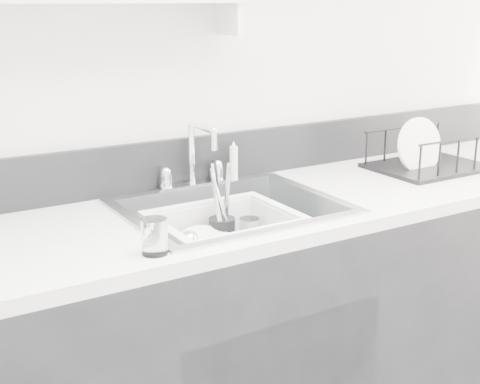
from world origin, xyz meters
TOP-DOWN VIEW (x-y plane):
  - counter_run at (0.00, 1.19)m, footprint 3.20×0.62m
  - backsplash at (0.00, 1.49)m, footprint 3.20×0.02m
  - sink at (0.00, 1.19)m, footprint 0.64×0.52m
  - faucet at (0.00, 1.44)m, footprint 0.26×0.18m
  - side_sprayer at (0.16, 1.44)m, footprint 0.03×0.03m
  - wall_shelf at (-0.35, 1.42)m, footprint 1.00×0.16m
  - wash_tub at (-0.04, 1.16)m, footprint 0.45×0.39m
  - plate_stack at (-0.08, 1.18)m, footprint 0.23×0.22m
  - utensil_cup at (-0.00, 1.25)m, footprint 0.08×0.08m
  - ladle at (-0.08, 1.18)m, footprint 0.23×0.26m
  - tumbler_in_tub at (0.09, 1.22)m, footprint 0.07×0.07m
  - tumbler_counter at (-0.35, 0.96)m, footprint 0.07×0.07m
  - dish_rack at (0.86, 1.22)m, footprint 0.41×0.31m
  - bowl_small at (0.09, 1.14)m, footprint 0.14×0.14m

SIDE VIEW (x-z plane):
  - counter_run at x=0.00m, z-range 0.00..0.92m
  - bowl_small at x=0.09m, z-range 0.77..0.80m
  - plate_stack at x=-0.08m, z-range 0.75..0.84m
  - ladle at x=-0.08m, z-range 0.77..0.84m
  - tumbler_in_tub at x=0.09m, z-range 0.77..0.86m
  - utensil_cup at x=0.00m, z-range 0.69..0.96m
  - sink at x=0.00m, z-range 0.73..0.93m
  - wash_tub at x=-0.04m, z-range 0.75..0.91m
  - tumbler_counter at x=-0.35m, z-range 0.92..1.01m
  - faucet at x=0.00m, z-range 0.87..1.09m
  - side_sprayer at x=0.16m, z-range 0.92..1.06m
  - dish_rack at x=0.86m, z-range 0.92..1.06m
  - backsplash at x=0.00m, z-range 0.92..1.08m
  - wall_shelf at x=-0.35m, z-range 1.45..1.57m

